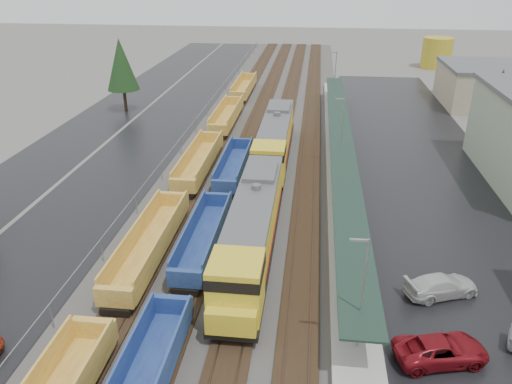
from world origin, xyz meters
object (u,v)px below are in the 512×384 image
well_string_yellow (179,196)px  parked_car_east_c (441,286)px  storage_tank (437,53)px  parked_car_east_b (441,350)px  locomotive_trail (275,141)px  locomotive_lead (252,230)px

well_string_yellow → parked_car_east_c: (21.76, -11.22, -0.42)m
storage_tank → parked_car_east_b: storage_tank is taller
locomotive_trail → storage_tank: storage_tank is taller
locomotive_lead → storage_tank: size_ratio=3.45×
storage_tank → parked_car_east_c: bearing=-101.0°
locomotive_lead → storage_tank: bearing=69.6°
locomotive_lead → locomotive_trail: same height
locomotive_lead → parked_car_east_c: 14.21m
locomotive_lead → parked_car_east_b: size_ratio=4.02×
locomotive_lead → well_string_yellow: size_ratio=0.21×
parked_car_east_b → parked_car_east_c: size_ratio=1.05×
locomotive_lead → well_string_yellow: 11.55m
locomotive_lead → parked_car_east_c: (13.76, -3.01, -1.87)m
locomotive_trail → parked_car_east_b: size_ratio=4.02×
well_string_yellow → parked_car_east_b: well_string_yellow is taller
locomotive_lead → locomotive_trail: size_ratio=1.00×
parked_car_east_c → storage_tank: bearing=-32.4°
locomotive_trail → well_string_yellow: (-8.00, -12.80, -1.45)m
storage_tank → parked_car_east_b: 92.50m
well_string_yellow → parked_car_east_b: (20.35, -17.77, -0.42)m
locomotive_trail → well_string_yellow: bearing=-122.0°
parked_car_east_b → well_string_yellow: bearing=34.7°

